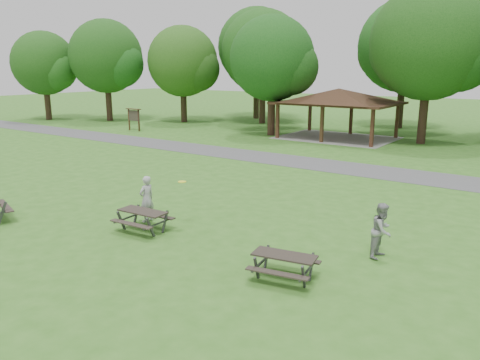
% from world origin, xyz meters
% --- Properties ---
extents(ground, '(160.00, 160.00, 0.00)m').
position_xyz_m(ground, '(0.00, 0.00, 0.00)').
color(ground, '#356F1F').
rests_on(ground, ground).
extents(asphalt_path, '(120.00, 3.20, 0.02)m').
position_xyz_m(asphalt_path, '(0.00, 14.00, 0.01)').
color(asphalt_path, '#4E4D50').
rests_on(asphalt_path, ground).
extents(pavilion, '(8.60, 7.01, 3.76)m').
position_xyz_m(pavilion, '(-4.00, 24.00, 3.06)').
color(pavilion, '#3E2316').
rests_on(pavilion, ground).
extents(notice_board, '(1.60, 0.30, 1.88)m').
position_xyz_m(notice_board, '(-20.00, 18.00, 1.31)').
color(notice_board, '#3D2616').
rests_on(notice_board, ground).
extents(tree_row_a, '(7.56, 7.20, 9.97)m').
position_xyz_m(tree_row_a, '(-27.91, 22.03, 6.15)').
color(tree_row_a, black).
rests_on(tree_row_a, ground).
extents(tree_row_b, '(7.14, 6.80, 9.28)m').
position_xyz_m(tree_row_b, '(-20.92, 25.53, 5.67)').
color(tree_row_b, black).
rests_on(tree_row_b, ground).
extents(tree_row_c, '(8.19, 7.80, 10.67)m').
position_xyz_m(tree_row_c, '(-13.90, 29.03, 6.54)').
color(tree_row_c, black).
rests_on(tree_row_c, ground).
extents(tree_row_d, '(6.93, 6.60, 9.27)m').
position_xyz_m(tree_row_d, '(-8.92, 22.53, 5.77)').
color(tree_row_d, '#331F16').
rests_on(tree_row_d, ground).
extents(tree_row_e, '(8.40, 8.00, 11.02)m').
position_xyz_m(tree_row_e, '(2.10, 25.03, 6.78)').
color(tree_row_e, black).
rests_on(tree_row_e, ground).
extents(tree_deep_a, '(8.40, 8.00, 11.38)m').
position_xyz_m(tree_deep_a, '(-16.90, 32.53, 7.13)').
color(tree_deep_a, '#302215').
rests_on(tree_deep_a, ground).
extents(tree_deep_b, '(8.40, 8.00, 11.13)m').
position_xyz_m(tree_deep_b, '(-1.90, 33.03, 6.89)').
color(tree_deep_b, black).
rests_on(tree_deep_b, ground).
extents(tree_flank_left, '(6.72, 6.40, 8.93)m').
position_xyz_m(tree_flank_left, '(-33.92, 19.03, 5.53)').
color(tree_flank_left, black).
rests_on(tree_flank_left, ground).
extents(picnic_table_middle, '(1.76, 1.45, 0.73)m').
position_xyz_m(picnic_table_middle, '(-0.56, 0.65, 0.54)').
color(picnic_table_middle, '#2B241F').
rests_on(picnic_table_middle, ground).
extents(picnic_table_far, '(1.82, 1.56, 0.70)m').
position_xyz_m(picnic_table_far, '(5.08, 0.17, 0.52)').
color(picnic_table_far, '#29231E').
rests_on(picnic_table_far, ground).
extents(frisbee_in_flight, '(0.37, 0.37, 0.02)m').
position_xyz_m(frisbee_in_flight, '(0.23, 1.74, 1.58)').
color(frisbee_in_flight, '#FFF528').
rests_on(frisbee_in_flight, ground).
extents(frisbee_thrower, '(0.43, 0.62, 1.64)m').
position_xyz_m(frisbee_thrower, '(-1.19, 1.45, 0.82)').
color(frisbee_thrower, '#AEAEB0').
rests_on(frisbee_thrower, ground).
extents(frisbee_catcher, '(0.65, 0.81, 1.60)m').
position_xyz_m(frisbee_catcher, '(6.60, 3.04, 0.80)').
color(frisbee_catcher, gray).
rests_on(frisbee_catcher, ground).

